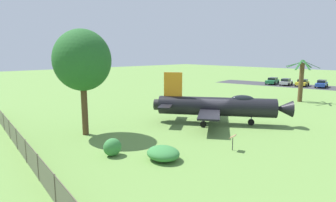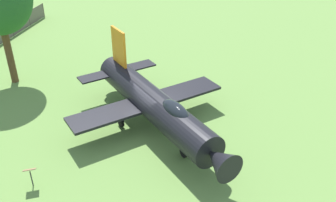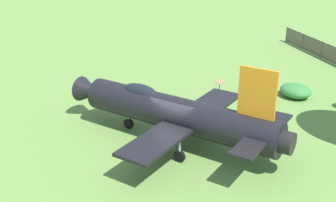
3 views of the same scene
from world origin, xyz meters
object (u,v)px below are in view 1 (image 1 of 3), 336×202
Objects in this scene: parked_car_silver at (286,82)px; parked_car_yellow at (302,83)px; display_jet at (220,106)px; info_plaque at (233,139)px; shrub_near_fence at (163,153)px; shade_tree at (82,61)px; parked_car_green at (272,81)px; palm_tree at (301,81)px; shrub_by_tree at (112,147)px; parked_car_blue at (322,84)px.

parked_car_yellow is at bearing -88.01° from parked_car_silver.
display_jet is 7.64m from info_plaque.
info_plaque is (-4.85, 1.97, 0.41)m from shrub_near_fence.
parked_car_green is (-47.99, -8.17, -5.46)m from shade_tree.
shrub_near_fence is 5.25m from info_plaque.
shade_tree is at bearing -153.08° from display_jet.
palm_tree is (-29.84, 5.36, -3.26)m from shade_tree.
parked_car_silver reaches higher than shrub_near_fence.
parked_car_yellow reaches higher than info_plaque.
info_plaque is at bearing 144.70° from shrub_by_tree.
parked_car_silver is at bearing -159.32° from info_plaque.
palm_tree is 29.19m from shrub_near_fence.
parked_car_yellow is 3.15m from parked_car_silver.
palm_tree is at bearing -161.74° from parked_car_silver.
shrub_near_fence is 0.46× the size of parked_car_green.
palm_tree reaches higher than display_jet.
shade_tree is 8.22m from shrub_by_tree.
info_plaque is 45.16m from parked_car_yellow.
shade_tree is 1.75× the size of parked_car_green.
parked_car_yellow is (-19.24, -7.59, -2.21)m from palm_tree.
shrub_by_tree reaches higher than info_plaque.
info_plaque is at bearing -171.00° from parked_car_silver.
parked_car_yellow reaches higher than shrub_by_tree.
info_plaque is 0.23× the size of parked_car_green.
shrub_near_fence is 0.48× the size of parked_car_silver.
parked_car_silver is (-37.05, -10.78, -1.01)m from display_jet.
parked_car_silver is (-18.49, -10.65, -2.21)m from palm_tree.
shrub_by_tree is (30.87, 0.55, -2.35)m from palm_tree.
info_plaque is (-6.85, 4.85, 0.25)m from shrub_by_tree.
shrub_near_fence is 1.82× the size of shrub_by_tree.
display_jet reaches higher than parked_car_green.
palm_tree is 1.17× the size of parked_car_blue.
parked_car_silver is at bearing -90.10° from parked_car_blue.
parked_car_silver is (-42.51, -16.04, -0.12)m from info_plaque.
info_plaque is (24.02, 5.40, -2.09)m from palm_tree.
parked_car_blue reaches higher than parked_car_green.
display_jet is 12.37m from shrub_by_tree.
parked_car_blue is (-38.45, -4.23, -0.99)m from display_jet.
parked_car_green is at bearing -90.68° from parked_car_yellow.
info_plaque is at bearing 0.07° from parked_car_blue.
parked_car_silver reaches higher than shrub_by_tree.
parked_car_silver is at bearing 84.02° from parked_car_green.
shade_tree is 2.03× the size of parked_car_yellow.
parked_car_blue is 1.04× the size of parked_car_silver.
shade_tree is 1.75× the size of parked_car_blue.
parked_car_blue is (-50.76, -4.65, 0.15)m from shrub_by_tree.
display_jet is 10.33× the size of info_plaque.
parked_car_blue is at bearing -89.64° from parked_car_silver.
shade_tree is 48.92m from parked_car_silver.
shrub_near_fence is (-0.96, 8.79, -5.76)m from shade_tree.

